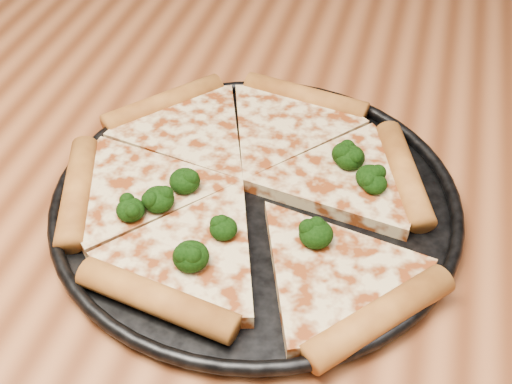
# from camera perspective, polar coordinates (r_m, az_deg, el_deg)

# --- Properties ---
(dining_table) EXTENTS (1.20, 0.90, 0.75)m
(dining_table) POSITION_cam_1_polar(r_m,az_deg,el_deg) (0.64, -7.94, -5.80)
(dining_table) COLOR #9C5630
(dining_table) RESTS_ON ground
(pizza_pan) EXTENTS (0.33, 0.33, 0.02)m
(pizza_pan) POSITION_cam_1_polar(r_m,az_deg,el_deg) (0.55, -0.00, -0.64)
(pizza_pan) COLOR black
(pizza_pan) RESTS_ON dining_table
(pizza) EXTENTS (0.33, 0.32, 0.02)m
(pizza) POSITION_cam_1_polar(r_m,az_deg,el_deg) (0.55, -0.79, 0.54)
(pizza) COLOR #E2C48A
(pizza) RESTS_ON pizza_pan
(broccoli_florets) EXTENTS (0.20, 0.17, 0.02)m
(broccoli_florets) POSITION_cam_1_polar(r_m,az_deg,el_deg) (0.53, 0.78, -0.43)
(broccoli_florets) COLOR black
(broccoli_florets) RESTS_ON pizza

